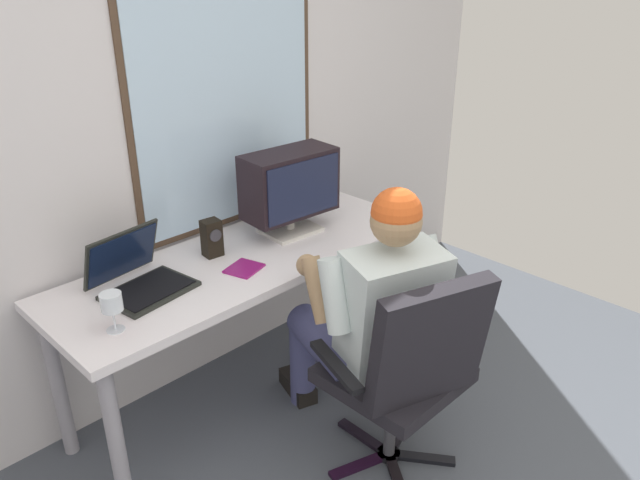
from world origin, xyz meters
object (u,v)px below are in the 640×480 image
laptop (137,274)px  desk_speaker (212,238)px  person_seated (372,313)px  desk (246,273)px  crt_monitor (290,185)px  cd_case (244,268)px  wine_glass (112,304)px  office_chair (409,366)px

laptop → desk_speaker: (0.38, 0.03, 0.02)m
person_seated → desk: bearing=106.8°
desk_speaker → crt_monitor: bearing=-7.8°
desk → cd_case: cd_case is taller
crt_monitor → wine_glass: bearing=-169.6°
person_seated → cd_case: (-0.26, 0.49, 0.12)m
office_chair → cd_case: office_chair is taller
person_seated → wine_glass: (-0.88, 0.45, 0.22)m
office_chair → desk_speaker: size_ratio=5.69×
desk → crt_monitor: crt_monitor is taller
office_chair → laptop: laptop is taller
office_chair → crt_monitor: bearing=76.5°
desk_speaker → wine_glass: bearing=-157.9°
desk → cd_case: (-0.09, -0.10, 0.10)m
wine_glass → desk_speaker: size_ratio=0.89×
laptop → wine_glass: (-0.22, -0.22, 0.05)m
laptop → desk_speaker: 0.38m
cd_case → person_seated: bearing=-61.4°
office_chair → person_seated: (0.08, 0.26, 0.09)m
desk_speaker → office_chair: bearing=-78.1°
crt_monitor → desk_speaker: crt_monitor is taller
desk → office_chair: (0.10, -0.85, -0.12)m
person_seated → cd_case: 0.57m
laptop → wine_glass: bearing=-134.8°
person_seated → desk_speaker: person_seated is taller
wine_glass → desk_speaker: bearing=22.1°
laptop → crt_monitor: bearing=-2.3°
crt_monitor → wine_glass: crt_monitor is taller
office_chair → person_seated: person_seated is taller
crt_monitor → person_seated: bearing=-102.3°
wine_glass → cd_case: 0.62m
person_seated → crt_monitor: 0.74m
crt_monitor → desk_speaker: (-0.41, 0.06, -0.15)m
person_seated → laptop: person_seated is taller
person_seated → cd_case: person_seated is taller
office_chair → wine_glass: size_ratio=6.40×
desk → person_seated: (0.18, -0.59, -0.03)m
crt_monitor → wine_glass: 1.04m
office_chair → cd_case: size_ratio=5.51×
desk → office_chair: 0.86m
desk → cd_case: size_ratio=10.23×
laptop → cd_case: laptop is taller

